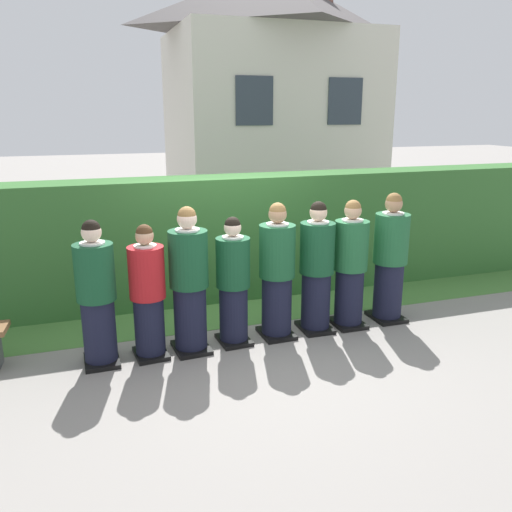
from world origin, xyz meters
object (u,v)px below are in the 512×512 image
Objects in this scene: student_front_row_3 at (233,284)px; student_front_row_5 at (317,270)px; student_front_row_0 at (97,297)px; student_front_row_6 at (350,267)px; student_front_row_4 at (277,274)px; student_front_row_2 at (189,284)px; student_in_red_blazer at (148,295)px; student_front_row_7 at (390,261)px.

student_front_row_3 is 0.93× the size of student_front_row_5.
student_front_row_0 is 0.98× the size of student_front_row_5.
student_front_row_3 is at bearing -178.54° from student_front_row_6.
student_front_row_6 is (3.09, 0.10, 0.01)m from student_front_row_0.
student_front_row_3 is 0.92× the size of student_front_row_4.
student_front_row_5 is at bearing 179.57° from student_front_row_6.
student_front_row_3 is at bearing 5.01° from student_front_row_2.
student_in_red_blazer is at bearing -177.32° from student_front_row_5.
student_front_row_4 is 1.59m from student_front_row_7.
student_front_row_0 is 1.01m from student_front_row_2.
student_front_row_4 reaches higher than student_in_red_blazer.
student_in_red_blazer is 2.55m from student_front_row_6.
student_front_row_6 is (1.55, 0.04, 0.05)m from student_front_row_3.
student_front_row_7 is at bearing 1.79° from student_front_row_3.
student_front_row_2 is (1.01, 0.01, 0.04)m from student_front_row_0.
student_front_row_4 is at bearing -178.47° from student_front_row_7.
student_front_row_3 is at bearing -178.21° from student_front_row_7.
student_front_row_6 is (1.00, 0.01, -0.01)m from student_front_row_4.
student_front_row_6 is (2.55, 0.09, 0.06)m from student_in_red_blazer.
student_front_row_6 is at bearing 0.86° from student_front_row_4.
student_front_row_7 is (3.68, 0.13, 0.04)m from student_front_row_0.
student_front_row_7 is (1.59, 0.04, 0.02)m from student_front_row_4.
student_front_row_2 reaches higher than student_front_row_5.
student_front_row_5 is at bearing 2.68° from student_in_red_blazer.
student_front_row_3 is (1.00, 0.05, 0.00)m from student_in_red_blazer.
student_front_row_4 is (1.55, 0.08, 0.07)m from student_in_red_blazer.
student_in_red_blazer is at bearing -177.89° from student_front_row_6.
student_front_row_0 is 2.09m from student_front_row_4.
student_front_row_4 is at bearing -179.14° from student_front_row_6.
student_front_row_5 is (2.62, 0.10, 0.02)m from student_front_row_0.
student_front_row_7 reaches higher than student_front_row_4.
student_front_row_4 is at bearing 3.74° from student_front_row_2.
student_front_row_5 is at bearing 3.17° from student_front_row_2.
student_in_red_blazer is 0.47m from student_front_row_2.
student_front_row_0 is 3.68m from student_front_row_7.
student_front_row_5 is (0.53, 0.02, -0.01)m from student_front_row_4.
student_front_row_3 reaches higher than student_in_red_blazer.
student_front_row_0 is at bearing -177.71° from student_front_row_4.
student_front_row_2 is (0.47, 0.01, 0.08)m from student_in_red_blazer.
student_front_row_2 is at bearing 0.99° from student_in_red_blazer.
student_front_row_2 is at bearing 0.73° from student_front_row_0.
student_front_row_0 is at bearing -177.77° from student_front_row_5.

